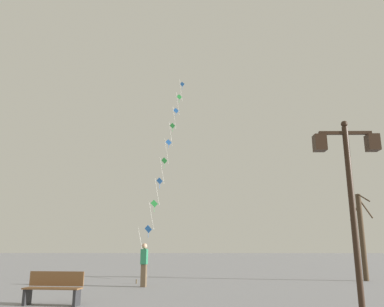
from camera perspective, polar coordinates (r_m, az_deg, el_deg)
name	(u,v)px	position (r m, az deg, el deg)	size (l,w,h in m)	color
ground_plane	(206,277)	(21.68, 2.03, -17.79)	(160.00, 160.00, 0.00)	gray
twin_lantern_lamp_post	(349,177)	(9.88, 22.26, -3.19)	(1.55, 0.28, 4.58)	black
kite_train	(166,153)	(22.84, -3.84, 0.12)	(1.81, 8.53, 13.32)	brown
kite_flyer	(144,264)	(16.45, -7.10, -15.87)	(0.27, 0.61, 1.71)	brown
bare_tree	(362,235)	(20.81, 23.86, -10.91)	(1.17, 1.94, 4.15)	#423323
park_bench	(54,288)	(12.01, -19.80, -18.23)	(1.64, 0.60, 0.89)	brown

